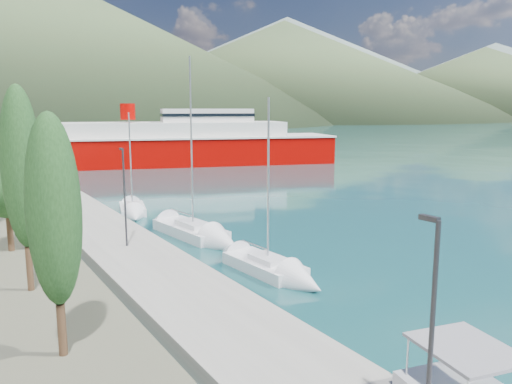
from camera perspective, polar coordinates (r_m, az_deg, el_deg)
ground at (r=136.46m, az=-24.40°, el=4.81°), size 1400.00×1400.00×0.00m
quay at (r=42.86m, az=-19.08°, el=-2.89°), size 5.00×88.00×0.80m
hills_far at (r=656.30m, az=-18.68°, el=15.02°), size 1480.00×900.00×180.00m
hills_near at (r=406.44m, az=-15.78°, el=14.83°), size 1010.00×520.00×115.00m
lamp_posts at (r=32.05m, az=-15.10°, el=-0.04°), size 0.15×47.77×6.06m
sailboat_near at (r=27.58m, az=3.24°, el=-9.39°), size 2.76×7.59×10.70m
sailboat_mid at (r=35.19m, az=-5.59°, el=-5.17°), size 3.54×9.79×13.78m
sailboat_far at (r=44.56m, az=-13.82°, el=-2.33°), size 3.73×6.94×9.73m
ferry at (r=84.13m, az=-9.15°, el=5.31°), size 53.95×27.01×10.54m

